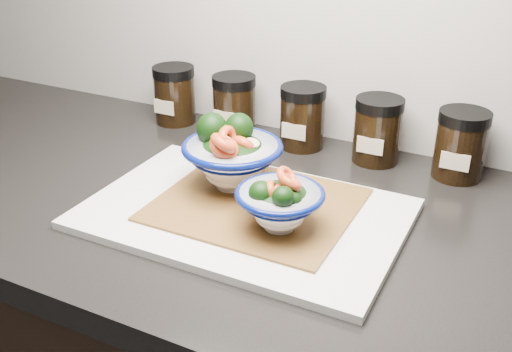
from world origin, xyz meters
The scene contains 10 objects.
countertop centered at (0.00, 1.45, 0.88)m, with size 3.50×0.60×0.04m, color black.
cutting_board centered at (0.11, 1.42, 0.91)m, with size 0.45×0.30×0.01m, color silver.
bamboo_mat centered at (0.12, 1.44, 0.91)m, with size 0.28×0.24×0.00m, color brown.
bowl_left centered at (0.06, 1.47, 0.97)m, with size 0.15×0.15×0.11m.
bowl_right centered at (0.18, 1.39, 0.95)m, with size 0.12×0.12×0.09m.
spice_jar_a centered at (-0.19, 1.69, 0.96)m, with size 0.08×0.08×0.11m.
spice_jar_b centered at (-0.06, 1.69, 0.96)m, with size 0.08×0.08×0.11m.
spice_jar_c centered at (0.08, 1.69, 0.96)m, with size 0.08×0.08×0.11m.
spice_jar_d centered at (0.22, 1.69, 0.96)m, with size 0.08×0.08×0.11m.
spice_jar_e centered at (0.36, 1.69, 0.96)m, with size 0.08×0.08×0.11m.
Camera 1 is at (0.46, 0.75, 1.34)m, focal length 42.00 mm.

